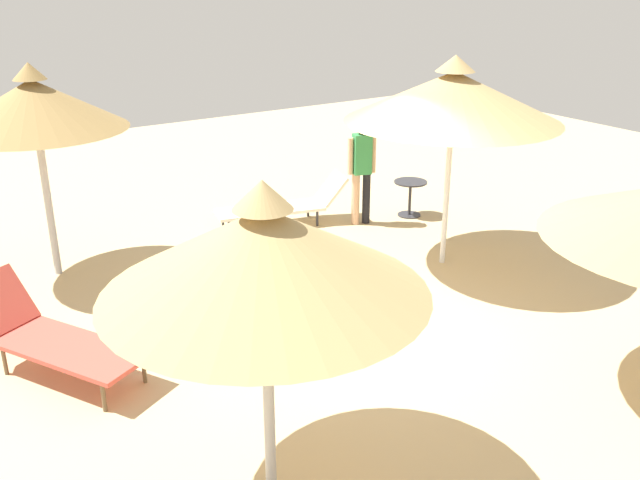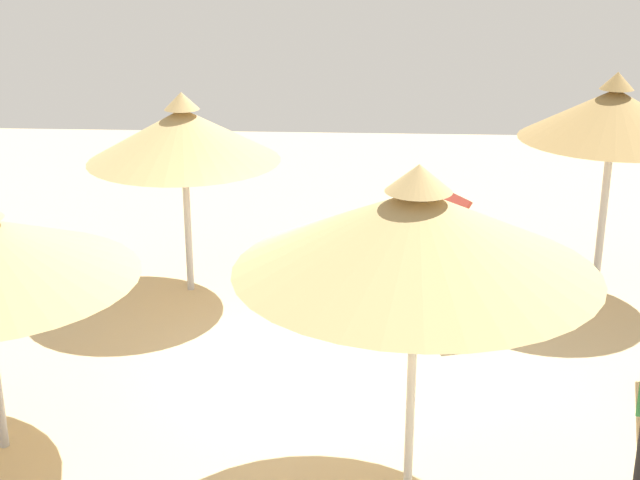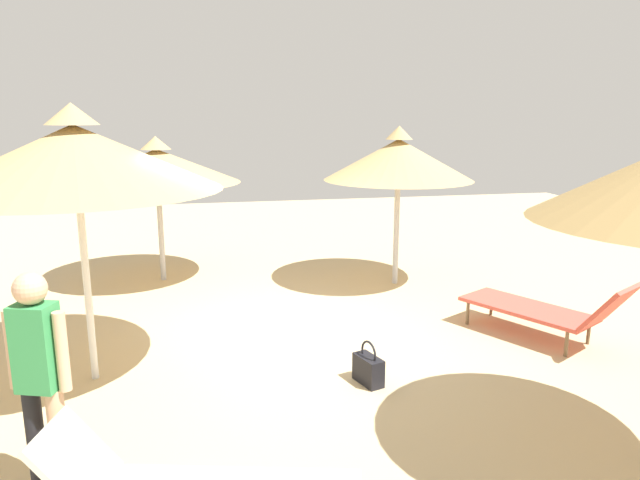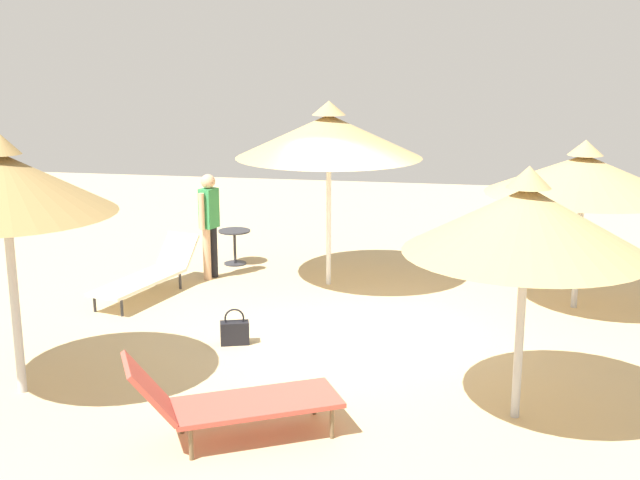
% 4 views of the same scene
% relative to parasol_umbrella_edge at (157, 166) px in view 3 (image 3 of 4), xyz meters
% --- Properties ---
extents(ground, '(24.00, 24.00, 0.10)m').
position_rel_parasol_umbrella_edge_xyz_m(ground, '(3.08, 1.40, -2.05)').
color(ground, tan).
extents(parasol_umbrella_edge, '(2.80, 2.80, 2.50)m').
position_rel_parasol_umbrella_edge_xyz_m(parasol_umbrella_edge, '(0.00, 0.00, 0.00)').
color(parasol_umbrella_edge, '#B2B2B7').
rests_on(parasol_umbrella_edge, ground).
extents(parasol_umbrella_center, '(2.48, 2.48, 2.67)m').
position_rel_parasol_umbrella_edge_xyz_m(parasol_umbrella_center, '(1.04, 3.93, 0.12)').
color(parasol_umbrella_center, '#B2B2B7').
rests_on(parasol_umbrella_center, ground).
extents(parasol_umbrella_far_left, '(2.95, 2.95, 2.96)m').
position_rel_parasol_umbrella_edge_xyz_m(parasol_umbrella_far_left, '(3.81, -0.52, 0.42)').
color(parasol_umbrella_far_left, white).
rests_on(parasol_umbrella_far_left, ground).
extents(lounge_chair_near_left, '(2.17, 1.60, 0.94)m').
position_rel_parasol_umbrella_edge_xyz_m(lounge_chair_near_left, '(3.87, 4.97, -1.57)').
color(lounge_chair_near_left, '#CC4C3F').
rests_on(lounge_chair_near_left, ground).
extents(person_standing_near_right, '(0.30, 0.46, 1.76)m').
position_rel_parasol_umbrella_edge_xyz_m(person_standing_near_right, '(5.80, -0.51, -0.98)').
color(person_standing_near_right, tan).
rests_on(person_standing_near_right, ground).
extents(handbag, '(0.41, 0.28, 0.49)m').
position_rel_parasol_umbrella_edge_xyz_m(handbag, '(4.55, 2.39, -1.83)').
color(handbag, black).
rests_on(handbag, ground).
extents(beach_ball, '(0.30, 0.30, 0.30)m').
position_rel_parasol_umbrella_edge_xyz_m(beach_ball, '(0.97, -1.85, -1.85)').
color(beach_ball, black).
rests_on(beach_ball, ground).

